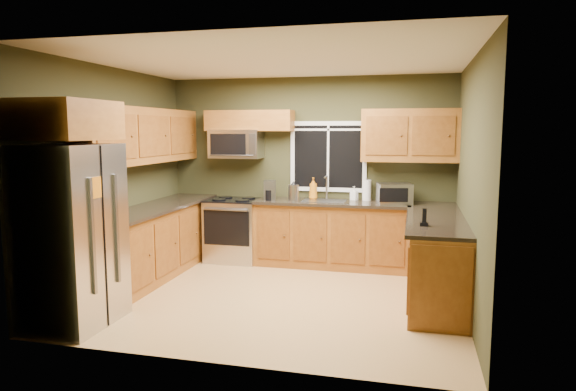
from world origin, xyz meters
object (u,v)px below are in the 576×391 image
at_px(coffee_maker, 270,191).
at_px(cordless_phone, 424,221).
at_px(kettle, 294,191).
at_px(paper_towel_roll, 367,190).
at_px(soap_bottle_b, 354,193).
at_px(refrigerator, 72,236).
at_px(microwave, 236,144).
at_px(toaster_oven, 394,194).
at_px(range, 234,229).
at_px(soap_bottle_a, 313,188).

height_order(coffee_maker, cordless_phone, coffee_maker).
xyz_separation_m(kettle, cordless_phone, (1.78, -1.60, -0.07)).
height_order(paper_towel_roll, soap_bottle_b, paper_towel_roll).
xyz_separation_m(refrigerator, microwave, (0.69, 2.91, 0.83)).
bearing_deg(toaster_oven, cordless_phone, -76.78).
distance_m(soap_bottle_b, cordless_phone, 2.03).
xyz_separation_m(toaster_oven, paper_towel_roll, (-0.39, 0.25, 0.01)).
bearing_deg(cordless_phone, toaster_oven, 103.22).
bearing_deg(kettle, range, 178.92).
distance_m(toaster_oven, soap_bottle_b, 0.61).
xyz_separation_m(range, soap_bottle_b, (1.75, 0.18, 0.57)).
distance_m(range, soap_bottle_a, 1.33).
xyz_separation_m(soap_bottle_a, cordless_phone, (1.52, -1.76, -0.10)).
bearing_deg(refrigerator, microwave, 76.66).
bearing_deg(coffee_maker, soap_bottle_b, 11.65).
bearing_deg(refrigerator, range, 76.03).
bearing_deg(paper_towel_roll, soap_bottle_a, -174.78).
bearing_deg(kettle, coffee_maker, -172.76).
bearing_deg(toaster_oven, coffee_maker, -179.22).
bearing_deg(paper_towel_roll, coffee_maker, -168.71).
bearing_deg(paper_towel_roll, range, -173.76).
height_order(microwave, toaster_oven, microwave).
height_order(range, soap_bottle_a, soap_bottle_a).
distance_m(refrigerator, kettle, 3.19).
bearing_deg(soap_bottle_b, paper_towel_roll, 8.87).
xyz_separation_m(range, kettle, (0.91, -0.02, 0.60)).
relative_size(microwave, paper_towel_roll, 2.36).
distance_m(refrigerator, soap_bottle_b, 3.83).
xyz_separation_m(toaster_oven, cordless_phone, (0.37, -1.58, -0.08)).
xyz_separation_m(refrigerator, soap_bottle_a, (1.85, 2.91, 0.20)).
xyz_separation_m(refrigerator, soap_bottle_b, (2.44, 2.95, 0.14)).
xyz_separation_m(soap_bottle_b, cordless_phone, (0.94, -1.80, -0.04)).
xyz_separation_m(kettle, soap_bottle_b, (0.84, 0.20, -0.03)).
bearing_deg(refrigerator, paper_towel_roll, 48.74).
bearing_deg(coffee_maker, paper_towel_roll, 11.29).
bearing_deg(cordless_phone, microwave, 146.93).
relative_size(paper_towel_roll, soap_bottle_a, 1.02).
distance_m(microwave, coffee_maker, 0.89).
relative_size(range, kettle, 3.45).
relative_size(refrigerator, cordless_phone, 9.72).
height_order(soap_bottle_a, soap_bottle_b, soap_bottle_a).
bearing_deg(soap_bottle_a, paper_towel_roll, 5.22).
relative_size(coffee_maker, paper_towel_roll, 0.86).
relative_size(range, cordless_phone, 5.06).
relative_size(soap_bottle_a, cordless_phone, 1.70).
bearing_deg(cordless_phone, kettle, 138.08).
bearing_deg(kettle, soap_bottle_b, 13.41).
bearing_deg(paper_towel_roll, microwave, -177.79).
relative_size(soap_bottle_a, soap_bottle_b, 1.58).
distance_m(kettle, cordless_phone, 2.39).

